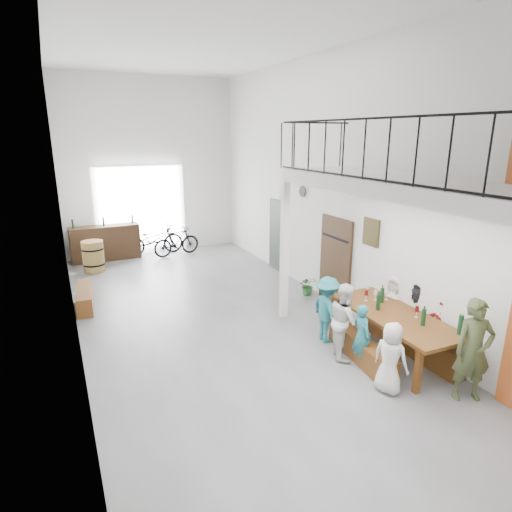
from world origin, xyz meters
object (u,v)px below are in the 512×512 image
side_bench (85,297)px  oak_barrel (93,256)px  tasting_table (394,318)px  bicycle_near (154,240)px  serving_counter (106,243)px  bench_inner (361,350)px  host_standing (473,350)px

side_bench → oak_barrel: oak_barrel is taller
tasting_table → side_bench: 6.66m
tasting_table → bicycle_near: size_ratio=1.34×
tasting_table → serving_counter: serving_counter is taller
bench_inner → host_standing: 1.79m
oak_barrel → side_bench: bearing=-99.5°
bench_inner → oak_barrel: (-3.65, 7.25, 0.24)m
side_bench → bicycle_near: size_ratio=0.79×
bench_inner → side_bench: size_ratio=1.22×
tasting_table → side_bench: tasting_table is taller
oak_barrel → host_standing: 9.82m
tasting_table → side_bench: bearing=136.9°
oak_barrel → bicycle_near: (1.94, 1.04, 0.05)m
side_bench → oak_barrel: size_ratio=1.67×
tasting_table → host_standing: size_ratio=1.61×
serving_counter → bicycle_near: (1.47, -0.05, -0.04)m
serving_counter → host_standing: size_ratio=1.30×
side_bench → bicycle_near: (2.37, 3.66, 0.28)m
serving_counter → bicycle_near: 1.48m
oak_barrel → tasting_table: bearing=-59.7°
tasting_table → serving_counter: (-3.80, 8.40, -0.17)m
bench_inner → host_standing: (0.73, -1.53, 0.57)m
tasting_table → bench_inner: 0.79m
serving_counter → host_standing: 10.62m
side_bench → host_standing: bearing=-52.0°
tasting_table → serving_counter: 9.22m
host_standing → bicycle_near: size_ratio=0.83×
host_standing → bicycle_near: (-2.45, 9.82, -0.29)m
bench_inner → side_bench: (-4.09, 4.63, 0.00)m
bench_inner → bicycle_near: bearing=109.2°
side_bench → serving_counter: size_ratio=0.73×
serving_counter → host_standing: host_standing is taller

